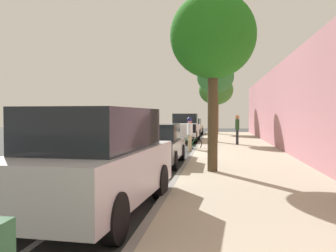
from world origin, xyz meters
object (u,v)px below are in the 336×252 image
Objects in this scene: parked_pickup_white_far at (184,129)px; street_tree_mid_block at (215,78)px; bicycle_at_curb at (187,144)px; street_tree_near_cyclist at (213,37)px; parked_suv_silver_second at (97,160)px; street_tree_far_end at (216,91)px; parked_sedan_tan_farthest at (192,127)px; cyclist_with_backpack at (190,130)px; parked_sedan_grey_mid at (156,144)px; pedestrian_on_phone at (237,128)px.

street_tree_mid_block is at bearing -42.01° from parked_pickup_white_far.
street_tree_near_cyclist is at bearing -79.37° from bicycle_at_curb.
parked_suv_silver_second reaches higher than parked_pickup_white_far.
bicycle_at_curb is 0.30× the size of street_tree_far_end.
parked_sedan_tan_farthest is (-0.04, 8.17, -0.15)m from parked_pickup_white_far.
street_tree_near_cyclist reaches higher than bicycle_at_curb.
parked_suv_silver_second is at bearing -94.09° from cyclist_with_backpack.
cyclist_with_backpack is at bearing 99.56° from street_tree_near_cyclist.
parked_sedan_tan_farthest is 15.14m from cyclist_with_backpack.
parked_sedan_grey_mid is 10.85m from street_tree_mid_block.
parked_sedan_tan_farthest is 0.86× the size of street_tree_mid_block.
parked_suv_silver_second is at bearing -89.76° from parked_pickup_white_far.
pedestrian_on_phone is at bearing -55.02° from street_tree_mid_block.
street_tree_far_end is (0.00, 22.42, -0.17)m from street_tree_near_cyclist.
bicycle_at_curb is at bearing 83.08° from parked_sedan_grey_mid.
parked_suv_silver_second is 0.93× the size of street_tree_mid_block.
parked_suv_silver_second is 27.39m from street_tree_far_end.
parked_suv_silver_second is at bearing -102.59° from pedestrian_on_phone.
cyclist_with_backpack is 15.51m from street_tree_far_end.
parked_suv_silver_second is 6.90m from parked_sedan_grey_mid.
parked_sedan_tan_farthest is at bearing 90.28° from parked_pickup_white_far.
parked_sedan_tan_farthest is 2.56× the size of cyclist_with_backpack.
parked_sedan_grey_mid is at bearing -96.92° from bicycle_at_curb.
street_tree_mid_block is at bearing 78.14° from parked_sedan_grey_mid.
parked_sedan_tan_farthest is 2.60× the size of pedestrian_on_phone.
bicycle_at_curb is 8.74m from street_tree_near_cyclist.
parked_pickup_white_far is 1.19× the size of parked_sedan_tan_farthest.
parked_sedan_grey_mid is 4.62m from street_tree_near_cyclist.
street_tree_far_end is at bearing 96.16° from pedestrian_on_phone.
pedestrian_on_phone reaches higher than bicycle_at_curb.
parked_sedan_grey_mid is at bearing -95.96° from street_tree_far_end.
bicycle_at_curb is at bearing -135.46° from pedestrian_on_phone.
parked_sedan_grey_mid is 0.83× the size of parked_pickup_white_far.
street_tree_near_cyclist is at bearing -81.36° from parked_pickup_white_far.
pedestrian_on_phone is at bearing 67.45° from parked_sedan_grey_mid.
street_tree_far_end reaches higher than parked_pickup_white_far.
cyclist_with_backpack is (0.89, 5.07, 0.31)m from parked_sedan_grey_mid.
street_tree_near_cyclist is (2.08, 4.72, 3.21)m from parked_suv_silver_second.
bicycle_at_curb is 0.92× the size of cyclist_with_backpack.
parked_suv_silver_second is 12.45m from bicycle_at_curb.
street_tree_mid_block is (0.00, 12.25, -0.04)m from street_tree_near_cyclist.
parked_pickup_white_far is at bearing 98.64° from street_tree_near_cyclist.
parked_sedan_tan_farthest reaches higher than bicycle_at_curb.
parked_suv_silver_second is 1.08× the size of parked_sedan_tan_farthest.
street_tree_mid_block is 0.97× the size of street_tree_far_end.
parked_sedan_tan_farthest is 14.69m from bicycle_at_curb.
parked_pickup_white_far is 0.99× the size of street_tree_far_end.
parked_pickup_white_far is 5.14m from pedestrian_on_phone.
street_tree_far_end is (1.22, 15.17, 3.00)m from cyclist_with_backpack.
cyclist_with_backpack is (0.22, -0.44, 0.70)m from bicycle_at_curb.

